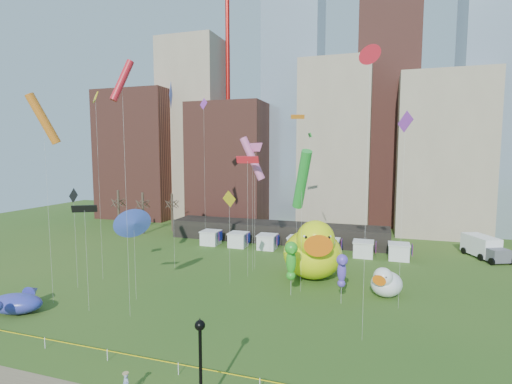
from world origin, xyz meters
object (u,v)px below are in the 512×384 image
(seahorse_purple, at_px, (342,268))
(whale_inflatable, at_px, (17,302))
(box_truck, at_px, (484,247))
(big_duck, at_px, (313,251))
(small_duck, at_px, (386,283))
(lamppost, at_px, (200,356))
(seahorse_green, at_px, (291,258))

(seahorse_purple, xyz_separation_m, whale_inflatable, (-29.85, -11.97, -2.79))
(whale_inflatable, relative_size, box_truck, 0.82)
(seahorse_purple, height_order, box_truck, seahorse_purple)
(big_duck, relative_size, small_duck, 2.21)
(whale_inflatable, distance_m, box_truck, 60.35)
(whale_inflatable, distance_m, lamppost, 24.96)
(whale_inflatable, height_order, lamppost, lamppost)
(big_duck, relative_size, box_truck, 1.38)
(box_truck, bearing_deg, lamppost, -143.04)
(small_duck, xyz_separation_m, seahorse_purple, (-4.40, -3.48, 2.22))
(small_duck, xyz_separation_m, box_truck, (13.98, 20.82, 0.04))
(small_duck, distance_m, box_truck, 25.08)
(seahorse_purple, bearing_deg, box_truck, 41.92)
(box_truck, bearing_deg, big_duck, -166.33)
(seahorse_green, bearing_deg, seahorse_purple, -24.22)
(whale_inflatable, bearing_deg, big_duck, 20.67)
(seahorse_green, distance_m, seahorse_purple, 5.53)
(small_duck, relative_size, box_truck, 0.62)
(box_truck, bearing_deg, seahorse_purple, -150.89)
(big_duck, bearing_deg, box_truck, 21.10)
(big_duck, distance_m, small_duck, 9.44)
(big_duck, distance_m, box_truck, 28.41)
(big_duck, relative_size, seahorse_green, 1.80)
(small_duck, bearing_deg, seahorse_purple, -121.74)
(seahorse_green, distance_m, box_truck, 33.69)
(seahorse_purple, bearing_deg, big_duck, 109.30)
(big_duck, xyz_separation_m, whale_inflatable, (-25.73, -19.03, -2.51))
(big_duck, relative_size, seahorse_purple, 2.07)
(lamppost, bearing_deg, seahorse_green, 87.71)
(whale_inflatable, xyz_separation_m, lamppost, (23.56, -7.78, 2.64))
(seahorse_purple, xyz_separation_m, lamppost, (-6.29, -19.75, -0.15))
(box_truck, bearing_deg, whale_inflatable, -166.85)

